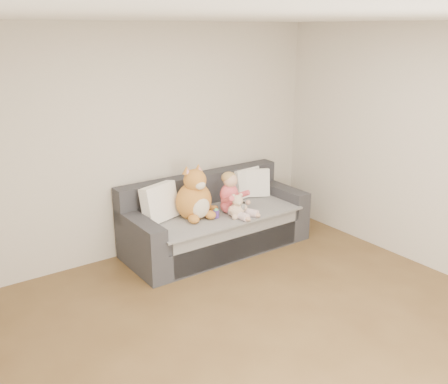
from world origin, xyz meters
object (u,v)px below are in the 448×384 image
(plush_cat, at_px, (195,198))
(teddy_bear, at_px, (237,208))
(toddler, at_px, (232,196))
(sippy_cup, at_px, (216,213))
(sofa, at_px, (215,223))

(plush_cat, height_order, teddy_bear, plush_cat)
(toddler, distance_m, sippy_cup, 0.28)
(plush_cat, bearing_deg, toddler, -17.85)
(sippy_cup, bearing_deg, toddler, 5.48)
(plush_cat, bearing_deg, sofa, 11.07)
(teddy_bear, bearing_deg, plush_cat, 156.81)
(sofa, bearing_deg, sippy_cup, -120.51)
(toddler, height_order, plush_cat, plush_cat)
(sofa, distance_m, teddy_bear, 0.45)
(teddy_bear, bearing_deg, sofa, 114.58)
(plush_cat, bearing_deg, teddy_bear, -36.71)
(sippy_cup, bearing_deg, teddy_bear, -32.40)
(teddy_bear, height_order, sippy_cup, teddy_bear)
(sippy_cup, bearing_deg, plush_cat, 140.76)
(sofa, relative_size, plush_cat, 3.41)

